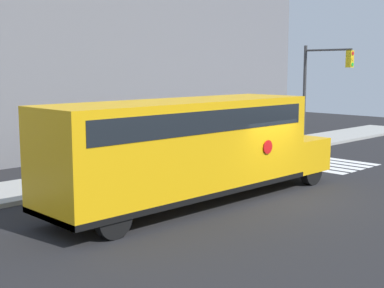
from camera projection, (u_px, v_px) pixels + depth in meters
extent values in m
plane|color=black|center=(276.00, 198.00, 17.44)|extent=(60.00, 60.00, 0.00)
cube|color=#9E9E99|center=(148.00, 169.00, 22.01)|extent=(44.00, 3.00, 0.15)
cube|color=slate|center=(60.00, 54.00, 25.91)|extent=(32.00, 4.00, 9.77)
cube|color=white|center=(312.00, 169.00, 22.47)|extent=(0.50, 3.20, 0.01)
cube|color=white|center=(321.00, 167.00, 22.96)|extent=(0.50, 3.20, 0.01)
cube|color=white|center=(329.00, 164.00, 23.44)|extent=(0.50, 3.20, 0.01)
cube|color=white|center=(338.00, 163.00, 23.93)|extent=(0.50, 3.20, 0.01)
cube|color=white|center=(346.00, 161.00, 24.42)|extent=(0.50, 3.20, 0.01)
cube|color=#EAA80F|center=(183.00, 147.00, 16.16)|extent=(9.22, 2.50, 2.80)
cube|color=#EAA80F|center=(288.00, 153.00, 20.10)|extent=(1.79, 2.50, 1.19)
cube|color=black|center=(183.00, 189.00, 16.35)|extent=(9.22, 2.54, 0.16)
cube|color=black|center=(182.00, 119.00, 16.04)|extent=(8.48, 2.53, 0.64)
cylinder|color=red|center=(268.00, 147.00, 17.03)|extent=(0.44, 0.02, 0.44)
cylinder|color=black|center=(264.00, 164.00, 20.88)|extent=(1.00, 0.30, 1.00)
cylinder|color=black|center=(311.00, 171.00, 19.36)|extent=(1.00, 0.30, 1.00)
cylinder|color=black|center=(66.00, 203.00, 14.74)|extent=(1.00, 0.30, 1.00)
cylinder|color=black|center=(113.00, 219.00, 13.22)|extent=(1.00, 0.30, 1.00)
cylinder|color=#38383A|center=(252.00, 130.00, 25.40)|extent=(0.07, 0.07, 2.53)
cylinder|color=red|center=(254.00, 104.00, 25.19)|extent=(0.73, 0.03, 0.73)
cylinder|color=#38383A|center=(304.00, 98.00, 27.25)|extent=(0.16, 0.16, 5.32)
cylinder|color=#38383A|center=(328.00, 50.00, 26.01)|extent=(0.10, 2.57, 0.10)
cube|color=yellow|center=(350.00, 59.00, 25.24)|extent=(0.28, 0.28, 0.80)
cylinder|color=red|center=(353.00, 53.00, 25.10)|extent=(0.18, 0.02, 0.18)
cylinder|color=#EAB214|center=(353.00, 59.00, 25.13)|extent=(0.18, 0.02, 0.18)
cylinder|color=green|center=(352.00, 65.00, 25.17)|extent=(0.18, 0.02, 0.18)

